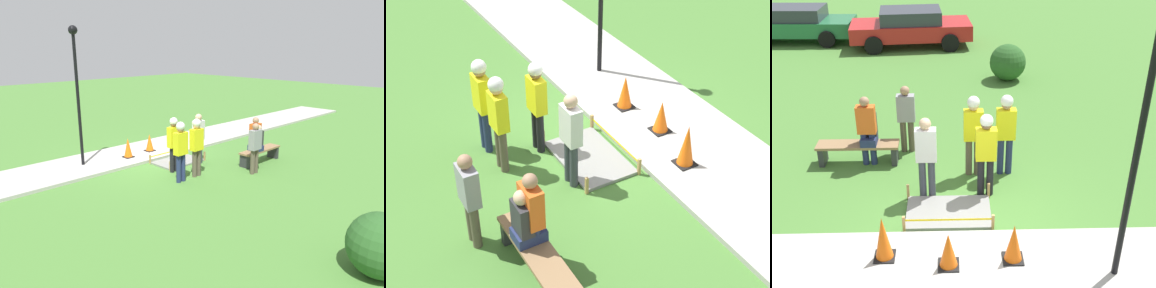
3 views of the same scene
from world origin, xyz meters
The scene contains 16 objects.
ground_plane centered at (0.00, 0.00, 0.00)m, with size 60.00×60.00×0.00m, color #477A33.
sidewalk centered at (0.00, -1.16, 0.05)m, with size 28.00×2.32×0.10m.
wet_concrete_patch centered at (-0.48, 0.65, 0.03)m, with size 1.64×1.09×0.32m.
traffic_cone_near_patch centered at (-1.53, -0.65, 0.48)m, with size 0.34×0.34×0.78m.
traffic_cone_far_patch centered at (-0.48, -0.89, 0.41)m, with size 0.34×0.34×0.63m.
traffic_cone_sidewalk_edge centered at (0.56, -0.77, 0.43)m, with size 0.34×0.34×0.68m.
park_bench centered at (-2.48, 2.65, 0.34)m, with size 1.80×0.44×0.48m.
person_seated_on_bench centered at (-2.22, 2.70, 0.83)m, with size 0.36×0.44×0.89m.
worker_supervisor centered at (0.25, 1.30, 1.04)m, with size 0.40×0.25×1.76m.
worker_assistant centered at (0.72, 2.12, 1.08)m, with size 0.40×0.26×1.81m.
worker_trainee centered at (0.05, 2.10, 1.08)m, with size 0.40×0.26×1.80m.
bystander_in_orange_shirt centered at (-2.23, 2.60, 0.90)m, with size 0.40×0.22×1.61m.
bystander_in_gray_shirt centered at (-0.89, 1.25, 0.97)m, with size 0.40×0.23×1.72m.
bystander_in_white_shirt centered at (-1.42, 3.19, 0.91)m, with size 0.40×0.22×1.61m.
lamppost_near centered at (2.12, -1.12, 2.93)m, with size 0.28×0.28×4.40m.
shrub_rounded_near centered at (1.43, 7.94, 0.58)m, with size 1.16×1.16×1.16m.
Camera 1 is at (7.80, 9.78, 3.92)m, focal length 35.00 mm.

